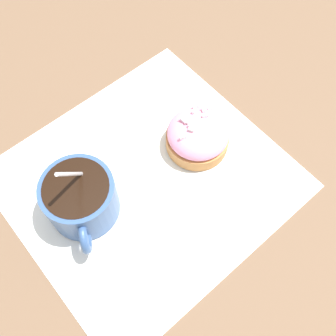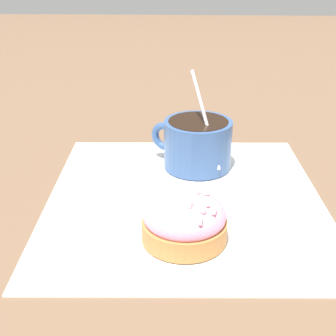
{
  "view_description": "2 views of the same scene",
  "coord_description": "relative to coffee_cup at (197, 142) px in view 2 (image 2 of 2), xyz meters",
  "views": [
    {
      "loc": [
        -0.11,
        -0.18,
        0.43
      ],
      "look_at": [
        0.02,
        -0.02,
        0.03
      ],
      "focal_mm": 42.0,
      "sensor_mm": 36.0,
      "label": 1
    },
    {
      "loc": [
        0.44,
        -0.0,
        0.25
      ],
      "look_at": [
        -0.01,
        -0.02,
        0.03
      ],
      "focal_mm": 50.0,
      "sensor_mm": 36.0,
      "label": 2
    }
  ],
  "objects": [
    {
      "name": "frosted_pastry",
      "position": [
        0.16,
        -0.01,
        -0.01
      ],
      "size": [
        0.08,
        0.08,
        0.05
      ],
      "color": "#B2753D",
      "rests_on": "paper_napkin"
    },
    {
      "name": "coffee_cup",
      "position": [
        0.0,
        0.0,
        0.0
      ],
      "size": [
        0.08,
        0.1,
        0.12
      ],
      "color": "#335184",
      "rests_on": "paper_napkin"
    },
    {
      "name": "ground_plane",
      "position": [
        0.08,
        -0.01,
        -0.03
      ],
      "size": [
        3.0,
        3.0,
        0.0
      ],
      "primitive_type": "plane",
      "color": "brown"
    },
    {
      "name": "paper_napkin",
      "position": [
        0.08,
        -0.01,
        -0.03
      ],
      "size": [
        0.32,
        0.3,
        0.0
      ],
      "color": "white",
      "rests_on": "ground_plane"
    }
  ]
}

